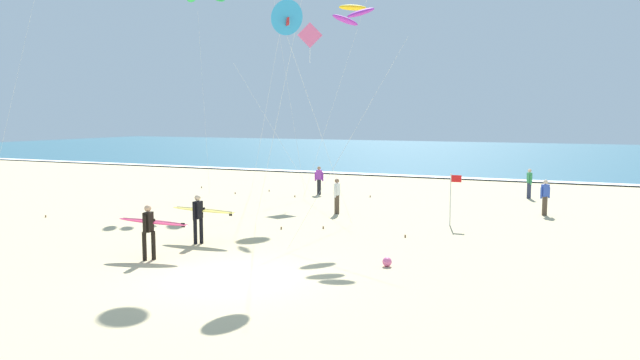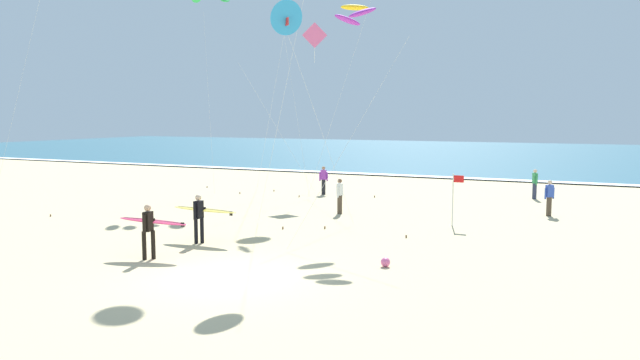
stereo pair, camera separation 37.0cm
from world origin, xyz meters
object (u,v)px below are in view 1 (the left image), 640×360
(kite_diamond_rose_distant, at_px, (308,40))
(bystander_purple_top, at_px, (319,180))
(kite_delta_cobalt_high, at_px, (287,19))
(bystander_green_top, at_px, (529,183))
(bystander_blue_top, at_px, (545,197))
(beach_ball, at_px, (387,262))
(kite_arc_golden_near, at_px, (353,14))
(surfer_trailing, at_px, (201,213))
(bystander_white_top, at_px, (337,196))
(surfer_lead, at_px, (151,225))
(lifeguard_flag, at_px, (452,194))

(kite_diamond_rose_distant, relative_size, bystander_purple_top, 5.99)
(bystander_purple_top, bearing_deg, kite_delta_cobalt_high, -69.86)
(bystander_purple_top, relative_size, bystander_green_top, 1.00)
(bystander_blue_top, height_order, beach_ball, bystander_blue_top)
(kite_delta_cobalt_high, bearing_deg, kite_arc_golden_near, 88.19)
(kite_arc_golden_near, bearing_deg, bystander_purple_top, 121.91)
(surfer_trailing, relative_size, kite_arc_golden_near, 0.30)
(bystander_white_top, height_order, beach_ball, bystander_white_top)
(surfer_lead, xyz_separation_m, bystander_blue_top, (10.52, 13.55, -0.24))
(surfer_trailing, height_order, lifeguard_flag, lifeguard_flag)
(bystander_purple_top, xyz_separation_m, bystander_blue_top, (12.01, -2.37, 0.00))
(lifeguard_flag, bearing_deg, bystander_purple_top, 143.26)
(kite_arc_golden_near, bearing_deg, surfer_trailing, -124.58)
(bystander_green_top, bearing_deg, bystander_white_top, -130.14)
(kite_delta_cobalt_high, distance_m, lifeguard_flag, 9.97)
(bystander_green_top, bearing_deg, surfer_trailing, -119.68)
(bystander_purple_top, height_order, lifeguard_flag, lifeguard_flag)
(lifeguard_flag, relative_size, beach_ball, 7.50)
(surfer_trailing, relative_size, bystander_blue_top, 1.62)
(kite_diamond_rose_distant, bearing_deg, bystander_white_top, -54.62)
(kite_delta_cobalt_high, xyz_separation_m, bystander_white_top, (-1.47, 7.69, -6.57))
(surfer_lead, xyz_separation_m, lifeguard_flag, (7.26, 9.39, 0.22))
(surfer_trailing, height_order, kite_diamond_rose_distant, kite_diamond_rose_distant)
(bystander_purple_top, height_order, bystander_blue_top, same)
(beach_ball, bearing_deg, surfer_trailing, 175.54)
(kite_arc_golden_near, relative_size, beach_ball, 30.90)
(surfer_trailing, distance_m, bystander_blue_top, 15.20)
(kite_diamond_rose_distant, distance_m, bystander_purple_top, 7.80)
(kite_arc_golden_near, relative_size, bystander_white_top, 5.44)
(surfer_trailing, xyz_separation_m, beach_ball, (6.89, -0.54, -0.91))
(bystander_purple_top, xyz_separation_m, bystander_green_top, (10.89, 3.11, 0.00))
(surfer_trailing, xyz_separation_m, kite_diamond_rose_distant, (-2.26, 13.54, 7.52))
(surfer_lead, relative_size, bystander_blue_top, 1.48)
(kite_arc_golden_near, relative_size, kite_diamond_rose_distant, 0.91)
(lifeguard_flag, bearing_deg, kite_delta_cobalt_high, -119.13)
(bystander_white_top, bearing_deg, kite_arc_golden_near, -56.14)
(bystander_blue_top, bearing_deg, surfer_lead, -127.82)
(kite_diamond_rose_distant, bearing_deg, bystander_purple_top, -13.90)
(kite_diamond_rose_distant, xyz_separation_m, lifeguard_flag, (9.50, -6.72, -7.31))
(bystander_purple_top, bearing_deg, bystander_white_top, -58.95)
(bystander_white_top, bearing_deg, surfer_lead, -100.84)
(surfer_trailing, distance_m, bystander_green_top, 18.94)
(bystander_blue_top, height_order, bystander_green_top, same)
(surfer_lead, bearing_deg, bystander_white_top, 79.16)
(surfer_trailing, xyz_separation_m, bystander_green_top, (9.38, 16.46, -0.24))
(surfer_lead, relative_size, bystander_white_top, 1.48)
(kite_arc_golden_near, distance_m, beach_ball, 10.51)
(surfer_trailing, height_order, kite_arc_golden_near, kite_arc_golden_near)
(kite_delta_cobalt_high, xyz_separation_m, bystander_purple_top, (-4.92, 13.41, -6.57))
(kite_arc_golden_near, distance_m, bystander_green_top, 14.73)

